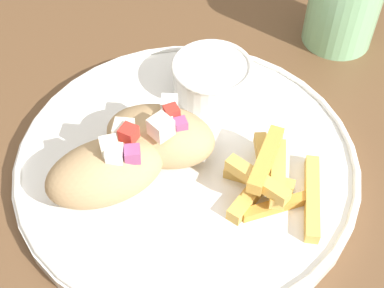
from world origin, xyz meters
name	(u,v)px	position (x,y,z in m)	size (l,w,h in m)	color
table	(186,199)	(0.00, 0.00, 0.66)	(1.14, 1.14, 0.75)	brown
plate	(192,161)	(0.00, -0.02, 0.76)	(0.32, 0.32, 0.02)	white
pita_sandwich_near	(106,170)	(-0.07, -0.05, 0.79)	(0.12, 0.09, 0.06)	tan
pita_sandwich_far	(161,135)	(-0.02, -0.01, 0.79)	(0.12, 0.09, 0.06)	tan
fries_pile	(272,180)	(0.07, -0.07, 0.78)	(0.09, 0.11, 0.04)	#E5B251
sauce_ramekin	(212,76)	(0.03, 0.06, 0.78)	(0.08, 0.08, 0.04)	white
water_glass	(344,6)	(0.19, 0.15, 0.80)	(0.08, 0.08, 0.10)	#8CCC93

